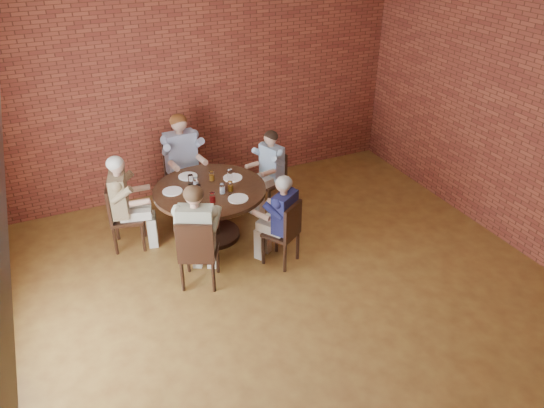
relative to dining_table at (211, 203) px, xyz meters
name	(u,v)px	position (x,y,z in m)	size (l,w,h in m)	color
floor	(301,319)	(0.34, -2.00, -0.53)	(7.00, 7.00, 0.00)	olive
wall_back	(194,83)	(0.34, 1.50, 1.17)	(7.00, 7.00, 0.00)	brown
dining_table	(211,203)	(0.00, 0.00, 0.00)	(1.49, 1.49, 0.75)	black
chair_a	(273,178)	(1.10, 0.39, -0.05)	(0.48, 0.48, 0.88)	black
diner_a	(269,171)	(1.03, 0.37, 0.09)	(0.47, 0.57, 1.23)	#385E93
chair_b	(182,170)	(-0.07, 1.12, 0.00)	(0.50, 0.50, 0.99)	black
diner_b	(183,161)	(-0.06, 1.02, 0.18)	(0.58, 0.71, 1.42)	#8890AD
chair_c	(120,214)	(-1.15, 0.27, -0.03)	(0.50, 0.50, 0.93)	black
diner_c	(125,203)	(-1.07, 0.25, 0.13)	(0.52, 0.63, 1.31)	brown
chair_d	(197,251)	(-0.50, -0.96, -0.02)	(0.58, 0.58, 0.94)	black
diner_d	(198,235)	(-0.46, -0.89, 0.14)	(0.53, 0.65, 1.34)	tan
chair_e	(286,231)	(0.64, -0.98, -0.04)	(0.52, 0.52, 0.88)	black
diner_e	(281,220)	(0.60, -0.92, 0.09)	(0.47, 0.58, 1.23)	#191A46
plate_a	(233,178)	(0.38, 0.15, 0.23)	(0.26, 0.26, 0.01)	white
plate_b	(188,176)	(-0.16, 0.44, 0.23)	(0.26, 0.26, 0.01)	white
plate_c	(172,191)	(-0.47, 0.12, 0.23)	(0.26, 0.26, 0.01)	white
plate_d	(238,199)	(0.24, -0.42, 0.23)	(0.26, 0.26, 0.01)	white
glass_a	(230,174)	(0.34, 0.14, 0.29)	(0.07, 0.07, 0.14)	white
glass_b	(212,176)	(0.10, 0.21, 0.29)	(0.07, 0.07, 0.14)	white
glass_c	(191,180)	(-0.19, 0.21, 0.29)	(0.07, 0.07, 0.14)	white
glass_d	(196,183)	(-0.15, 0.10, 0.29)	(0.07, 0.07, 0.14)	white
glass_e	(199,190)	(-0.18, -0.10, 0.29)	(0.07, 0.07, 0.14)	white
glass_f	(212,198)	(-0.09, -0.37, 0.29)	(0.07, 0.07, 0.14)	white
glass_g	(222,188)	(0.11, -0.19, 0.29)	(0.07, 0.07, 0.14)	white
glass_h	(230,186)	(0.23, -0.18, 0.29)	(0.07, 0.07, 0.14)	white
smartphone	(233,197)	(0.19, -0.36, 0.23)	(0.08, 0.15, 0.01)	black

